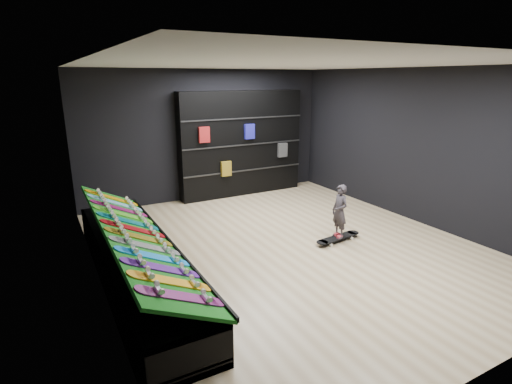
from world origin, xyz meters
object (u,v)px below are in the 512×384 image
display_rack (135,266)px  floor_skateboard (338,239)px  back_shelving (241,144)px  child (339,222)px

display_rack → floor_skateboard: (3.47, -0.24, -0.20)m
back_shelving → display_rack: bearing=-135.4°
display_rack → child: bearing=-4.0°
display_rack → back_shelving: (3.36, 3.32, 1.01)m
back_shelving → floor_skateboard: bearing=-88.3°
back_shelving → floor_skateboard: size_ratio=3.20×
display_rack → floor_skateboard: size_ratio=4.59×
back_shelving → child: 3.67m
back_shelving → child: back_shelving is taller
child → display_rack: bearing=-90.5°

